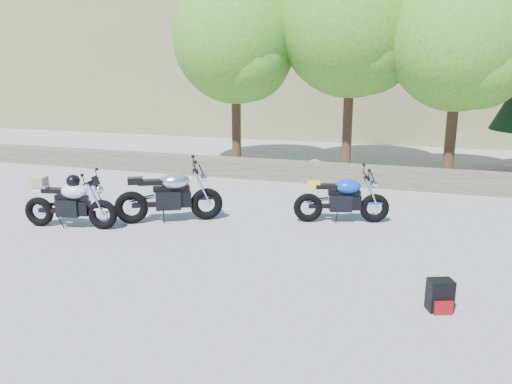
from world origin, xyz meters
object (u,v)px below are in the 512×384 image
silver_bike (170,196)px  backpack (440,296)px  blue_bike (342,199)px  white_bike (69,202)px

silver_bike → backpack: silver_bike is taller
blue_bike → white_bike: bearing=-174.2°
silver_bike → white_bike: 1.81m
white_bike → blue_bike: 5.06m
white_bike → backpack: bearing=-21.6°
white_bike → backpack: (6.37, -1.34, -0.30)m
backpack → blue_bike: bearing=95.4°
blue_bike → backpack: bearing=-79.2°
white_bike → blue_bike: bearing=12.7°
silver_bike → white_bike: bearing=-178.5°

